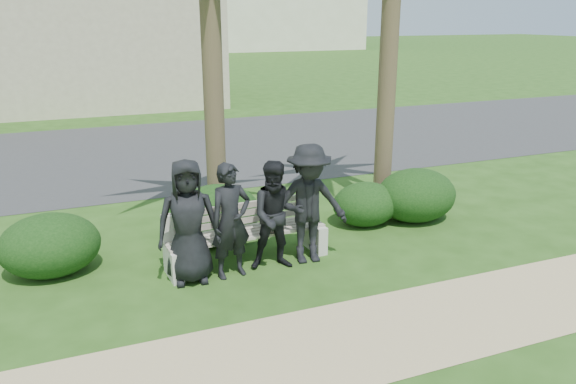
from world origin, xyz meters
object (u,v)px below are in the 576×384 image
at_px(park_bench, 247,238).
at_px(man_a, 188,222).
at_px(man_b, 231,221).
at_px(man_d, 309,204).
at_px(man_c, 277,216).

distance_m(park_bench, man_a, 1.03).
relative_size(man_b, man_d, 0.91).
xyz_separation_m(man_a, man_d, (1.70, -0.02, 0.03)).
bearing_deg(park_bench, man_d, -23.49).
distance_m(man_a, man_c, 1.21).
xyz_separation_m(park_bench, man_d, (0.82, -0.30, 0.49)).
relative_size(park_bench, man_c, 1.53).
height_order(man_a, man_b, man_a).
distance_m(park_bench, man_c, 0.62).
height_order(man_a, man_d, man_d).
xyz_separation_m(man_b, man_d, (1.15, 0.05, 0.07)).
relative_size(man_a, man_c, 1.08).
bearing_deg(man_d, park_bench, 166.20).
bearing_deg(man_d, man_c, -169.65).
bearing_deg(man_a, man_d, 5.14).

